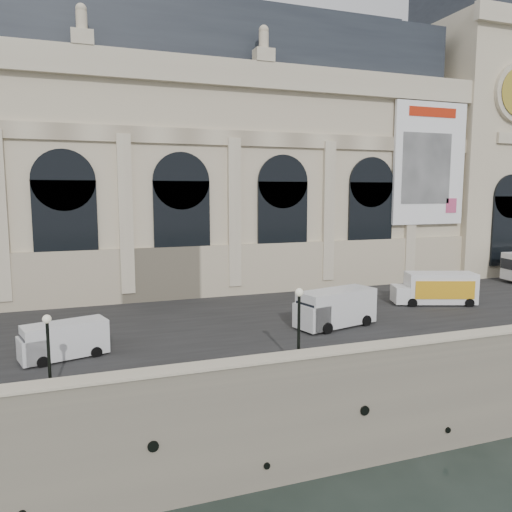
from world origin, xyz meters
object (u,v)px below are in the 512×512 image
Objects in this scene: van_b at (60,341)px; box_truck at (436,289)px; van_c at (333,309)px; lamp_right at (299,328)px; lamp_left at (49,357)px.

box_truck is (31.13, 4.46, 0.31)m from van_b.
van_c is 1.43× the size of lamp_right.
lamp_left reaches higher than van_c.
van_b is at bearing 154.66° from lamp_right.
lamp_right is (-5.92, -6.92, 0.88)m from van_c.
box_truck reaches higher than van_b.
lamp_left is (-0.30, -5.81, 0.94)m from van_b.
lamp_right is at bearing -1.29° from lamp_left.
lamp_left is at bearing -160.91° from van_c.
van_b is at bearing 87.04° from lamp_left.
van_b is 1.28× the size of lamp_left.
box_truck is at bearing 16.50° from van_c.
van_b is at bearing -171.85° from box_truck.
lamp_right reaches higher than box_truck.
lamp_right is at bearing -149.90° from box_truck.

